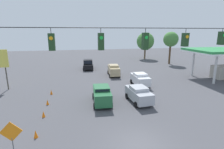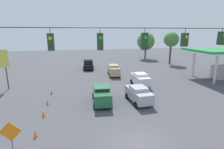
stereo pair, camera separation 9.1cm
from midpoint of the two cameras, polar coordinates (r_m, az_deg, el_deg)
The scene contains 14 objects.
ground_plane at distance 13.64m, azimuth 8.41°, elevation -21.61°, with size 140.00×140.00×0.00m, color #47474C.
overhead_signal_span at distance 10.96m, azimuth 9.90°, elevation 2.50°, with size 22.80×0.38×8.89m.
sedan_green_withflow_mid at distance 19.85m, azimuth -3.50°, elevation -6.42°, with size 2.25×4.64×1.97m.
pickup_truck_black_withflow_deep at distance 38.27m, azimuth -7.87°, elevation 3.25°, with size 2.55×5.66×2.12m.
sedan_tan_oncoming_deep at distance 32.11m, azimuth 0.45°, elevation 1.50°, with size 2.26×4.67×2.03m.
sedan_silver_crossing_near at distance 20.29m, azimuth 8.56°, elevation -6.30°, with size 2.26×4.38×1.83m.
sedan_white_oncoming_far at distance 26.44m, azimuth 9.04°, elevation -1.49°, with size 2.09×4.13×1.90m.
traffic_cone_nearest at distance 15.19m, azimuth -23.82°, elevation -17.36°, with size 0.31×0.31×0.60m, color orange.
traffic_cone_second at distance 18.13m, azimuth -21.61°, elevation -11.92°, with size 0.31×0.31×0.60m, color orange.
traffic_cone_third at distance 20.81m, azimuth -20.44°, elevation -8.47°, with size 0.31×0.31×0.60m, color orange.
traffic_cone_fourth at distance 23.95m, azimuth -19.31°, elevation -5.46°, with size 0.31×0.31×0.60m, color orange.
work_zone_sign at distance 12.34m, azimuth -30.17°, elevation -16.70°, with size 1.27×0.06×2.84m.
tree_horizon_left at distance 45.86m, azimuth 18.60°, elevation 10.75°, with size 3.62×3.62×7.92m.
tree_horizon_right at distance 52.99m, azimuth 10.79°, elevation 10.60°, with size 5.08×5.08×7.73m.
Camera 1 is at (4.11, 10.37, 7.86)m, focal length 28.00 mm.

